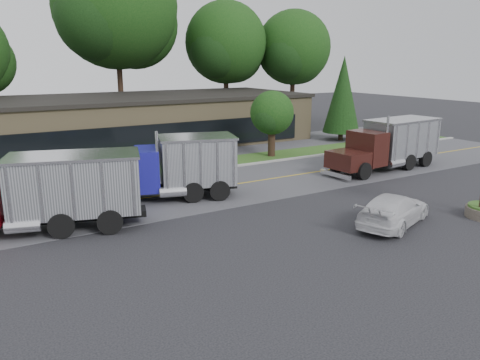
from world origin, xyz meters
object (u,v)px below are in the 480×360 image
at_px(dump_truck_red, 44,191).
at_px(rally_car, 393,210).
at_px(dump_truck_blue, 180,166).
at_px(dump_truck_maroon, 390,143).

bearing_deg(dump_truck_red, rally_car, 168.59).
height_order(dump_truck_blue, rally_car, dump_truck_blue).
xyz_separation_m(dump_truck_red, dump_truck_blue, (7.17, 1.75, -0.01)).
bearing_deg(rally_car, dump_truck_maroon, -67.68).
distance_m(dump_truck_red, dump_truck_blue, 7.38).
xyz_separation_m(dump_truck_red, dump_truck_maroon, (22.50, 0.84, -0.00)).
bearing_deg(dump_truck_blue, rally_car, 142.56).
distance_m(dump_truck_maroon, rally_car, 12.02).
bearing_deg(rally_car, dump_truck_red, 41.26).
distance_m(dump_truck_blue, rally_car, 11.25).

